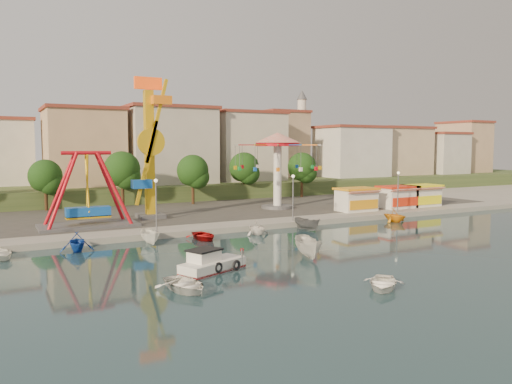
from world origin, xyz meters
TOP-DOWN VIEW (x-y plane):
  - ground at (0.00, 0.00)m, footprint 200.00×200.00m
  - quay_deck at (0.00, 62.00)m, footprint 200.00×100.00m
  - asphalt_pad at (0.00, 30.00)m, footprint 90.00×28.00m
  - hill_terrace at (0.00, 67.00)m, footprint 200.00×60.00m
  - pirate_ship_ride at (-13.44, 19.50)m, footprint 10.00×5.00m
  - kamikaze_tower at (-5.63, 22.61)m, footprint 3.97×3.10m
  - wave_swinger at (12.39, 23.96)m, footprint 11.60×11.60m
  - booth_left at (20.08, 16.49)m, footprint 5.40×3.78m
  - booth_mid at (27.32, 16.49)m, footprint 5.40×3.78m
  - booth_right at (31.88, 16.49)m, footprint 5.40×3.78m
  - lamp_post_1 at (-8.00, 13.00)m, footprint 0.14×0.14m
  - lamp_post_2 at (8.00, 13.00)m, footprint 0.14×0.14m
  - lamp_post_3 at (24.00, 13.00)m, footprint 0.14×0.14m
  - tree_1 at (-16.00, 36.24)m, footprint 4.35×4.35m
  - tree_2 at (-6.00, 35.81)m, footprint 5.02×5.02m
  - tree_3 at (4.00, 34.36)m, footprint 4.68×4.68m
  - tree_4 at (14.00, 37.35)m, footprint 4.86×4.86m
  - tree_5 at (24.00, 35.54)m, footprint 4.83×4.83m
  - building_2 at (-8.19, 51.96)m, footprint 11.95×9.28m
  - building_3 at (5.60, 48.80)m, footprint 12.59×10.50m
  - building_4 at (19.07, 52.20)m, footprint 10.75×9.23m
  - building_5 at (32.37, 50.33)m, footprint 12.77×10.96m
  - building_6 at (44.15, 48.77)m, footprint 8.23×8.98m
  - building_7 at (56.03, 53.70)m, footprint 11.59×10.93m
  - building_8 at (69.93, 47.19)m, footprint 12.84×9.28m
  - building_9 at (83.46, 49.95)m, footprint 12.95×9.17m
  - minaret at (36.00, 54.00)m, footprint 2.80×2.80m
  - cabin_motorboat at (-8.51, -2.03)m, footprint 5.52×3.83m
  - rowboat_a at (-11.91, -5.91)m, footprint 3.51×4.45m
  - rowboat_b at (-0.67, -11.36)m, footprint 4.39×4.37m
  - skiff at (0.12, -1.87)m, footprint 3.10×4.92m
  - moored_boat_1 at (-16.03, 9.80)m, footprint 3.20×3.59m
  - moored_boat_2 at (-9.57, 9.80)m, footprint 1.44×3.69m
  - moored_boat_3 at (-4.27, 9.80)m, footprint 2.80×3.88m
  - moored_boat_4 at (1.60, 9.80)m, footprint 2.85×3.19m
  - moored_boat_5 at (7.82, 9.80)m, footprint 2.10×3.79m
  - moored_boat_7 at (20.44, 9.80)m, footprint 3.23×3.58m

SIDE VIEW (x-z plane):
  - ground at x=0.00m, z-range 0.00..0.00m
  - quay_deck at x=0.00m, z-range 0.00..0.60m
  - rowboat_b at x=-0.67m, z-range 0.00..0.75m
  - moored_boat_3 at x=-4.27m, z-range 0.00..0.79m
  - rowboat_a at x=-11.91m, z-range 0.00..0.83m
  - cabin_motorboat at x=-8.51m, z-range -0.42..1.39m
  - asphalt_pad at x=0.00m, z-range 0.60..0.61m
  - moored_boat_5 at x=7.82m, z-range 0.00..1.38m
  - moored_boat_2 at x=-9.57m, z-range 0.00..1.41m
  - moored_boat_4 at x=1.60m, z-range 0.00..1.51m
  - moored_boat_7 at x=20.44m, z-range 0.00..1.66m
  - moored_boat_1 at x=-16.03m, z-range 0.00..1.73m
  - skiff at x=0.12m, z-range 0.00..1.78m
  - hill_terrace at x=0.00m, z-range 0.00..3.00m
  - booth_left at x=20.08m, z-range 0.62..3.70m
  - booth_mid at x=27.32m, z-range 0.62..3.70m
  - booth_right at x=31.88m, z-range 0.62..3.70m
  - lamp_post_1 at x=-8.00m, z-range 0.60..5.60m
  - lamp_post_2 at x=8.00m, z-range 0.60..5.60m
  - lamp_post_3 at x=24.00m, z-range 0.60..5.60m
  - pirate_ship_ride at x=-13.44m, z-range 0.39..8.39m
  - tree_1 at x=-16.00m, z-range 1.80..8.60m
  - tree_3 at x=4.00m, z-range 1.90..9.21m
  - tree_5 at x=24.00m, z-range 1.94..9.48m
  - tree_4 at x=14.00m, z-range 1.95..9.55m
  - tree_2 at x=-6.00m, z-range 1.99..9.84m
  - building_7 at x=56.03m, z-range 3.00..11.76m
  - building_3 at x=5.60m, z-range 3.00..12.20m
  - building_9 at x=83.46m, z-range 3.00..12.21m
  - building_4 at x=19.07m, z-range 3.00..12.24m
  - wave_swinger at x=12.39m, z-range 3.00..13.40m
  - kamikaze_tower at x=-5.63m, z-range 0.34..16.84m
  - building_5 at x=32.37m, z-range 3.00..14.21m
  - building_2 at x=-8.19m, z-range 3.00..14.23m
  - building_6 at x=44.15m, z-range 3.00..15.36m
  - building_8 at x=69.93m, z-range 3.00..15.58m
  - minaret at x=36.00m, z-range 3.55..21.55m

